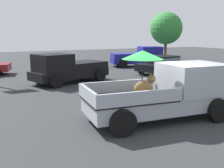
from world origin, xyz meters
TOP-DOWN VIEW (x-y plane):
  - ground_plane at (0.00, 0.00)m, footprint 80.00×80.00m
  - pickup_truck_main at (0.45, -0.05)m, footprint 5.21×2.67m
  - pickup_truck_red at (-0.69, 8.13)m, footprint 5.12×3.21m
  - pickup_truck_far at (7.77, 13.17)m, footprint 5.10×3.10m
  - parked_sedan_near at (6.88, 8.60)m, footprint 4.61×2.84m
  - tree_by_lot at (13.19, 16.24)m, footprint 3.53×3.53m

SIDE VIEW (x-z plane):
  - ground_plane at x=0.00m, z-range 0.00..0.00m
  - parked_sedan_near at x=6.88m, z-range 0.08..1.41m
  - pickup_truck_red at x=-0.69m, z-range -0.03..1.77m
  - pickup_truck_far at x=7.77m, z-range -0.03..1.77m
  - pickup_truck_main at x=0.45m, z-range -0.22..2.19m
  - tree_by_lot at x=13.19m, z-range 0.90..6.24m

